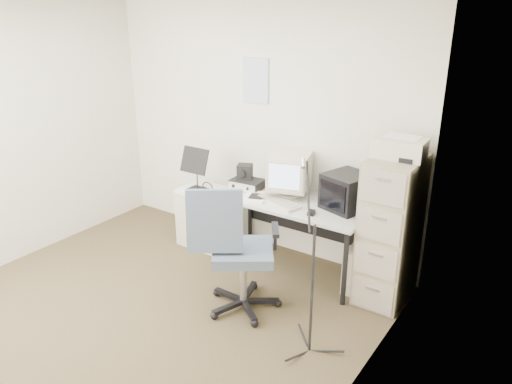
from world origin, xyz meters
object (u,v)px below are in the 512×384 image
Objects in this scene: office_chair at (243,250)px; side_cart at (206,217)px; filing_cabinet at (390,230)px; desk at (292,235)px.

office_chair is 1.32m from side_cart.
office_chair is at bearing -138.00° from filing_cabinet.
filing_cabinet is at bearing 7.30° from office_chair.
filing_cabinet reaches higher than desk.
desk is 0.84m from office_chair.
side_cart is (-1.04, 0.77, -0.24)m from office_chair.
desk is at bearing -178.19° from filing_cabinet.
filing_cabinet is at bearing 2.77° from side_cart.
desk is (-0.95, -0.03, -0.29)m from filing_cabinet.
side_cart is at bearing -177.38° from desk.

